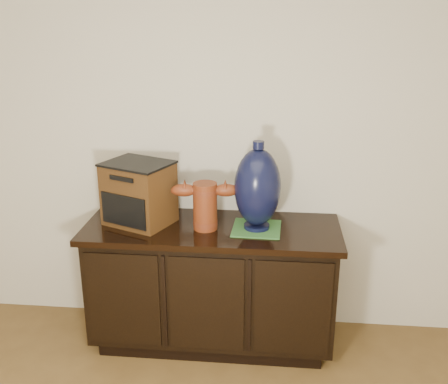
# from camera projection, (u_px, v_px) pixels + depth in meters

# --- Properties ---
(sideboard) EXTENTS (1.46, 0.56, 0.75)m
(sideboard) POSITION_uv_depth(u_px,v_px,m) (212.00, 284.00, 3.10)
(sideboard) COLOR black
(sideboard) RESTS_ON ground
(terracotta_vessel) EXTENTS (0.38, 0.15, 0.27)m
(terracotta_vessel) POSITION_uv_depth(u_px,v_px,m) (205.00, 203.00, 2.91)
(terracotta_vessel) COLOR maroon
(terracotta_vessel) RESTS_ON sideboard
(tv_radio) EXTENTS (0.44, 0.41, 0.36)m
(tv_radio) POSITION_uv_depth(u_px,v_px,m) (139.00, 193.00, 2.98)
(tv_radio) COLOR #432810
(tv_radio) RESTS_ON sideboard
(green_mat) EXTENTS (0.28, 0.28, 0.01)m
(green_mat) POSITION_uv_depth(u_px,v_px,m) (257.00, 228.00, 2.95)
(green_mat) COLOR #346B30
(green_mat) RESTS_ON sideboard
(lamp_base) EXTENTS (0.27, 0.27, 0.50)m
(lamp_base) POSITION_uv_depth(u_px,v_px,m) (257.00, 188.00, 2.87)
(lamp_base) COLOR black
(lamp_base) RESTS_ON green_mat
(spray_can) EXTENTS (0.05, 0.05, 0.15)m
(spray_can) POSITION_uv_depth(u_px,v_px,m) (210.00, 208.00, 3.06)
(spray_can) COLOR #4F0D0E
(spray_can) RESTS_ON sideboard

